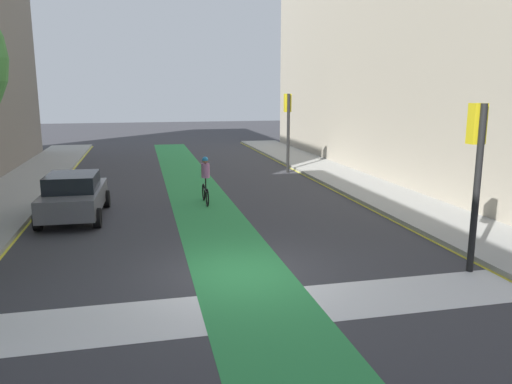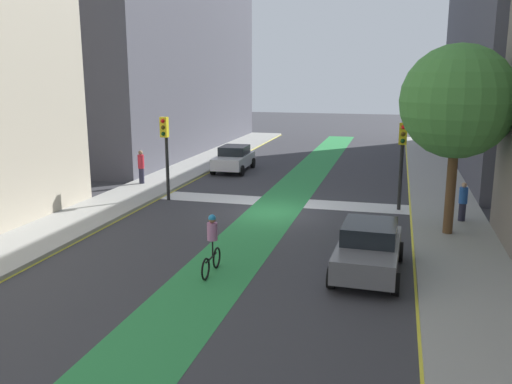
% 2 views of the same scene
% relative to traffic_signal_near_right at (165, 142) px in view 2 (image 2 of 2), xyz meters
% --- Properties ---
extents(ground_plane, '(120.00, 120.00, 0.00)m').
position_rel_traffic_signal_near_right_xyz_m(ground_plane, '(-5.46, 0.97, -2.84)').
color(ground_plane, '#38383D').
extents(bike_lane_paint, '(2.40, 60.00, 0.01)m').
position_rel_traffic_signal_near_right_xyz_m(bike_lane_paint, '(-5.46, 0.97, -2.84)').
color(bike_lane_paint, '#2D8C47').
rests_on(bike_lane_paint, ground_plane).
extents(crosswalk_band, '(12.00, 1.80, 0.01)m').
position_rel_traffic_signal_near_right_xyz_m(crosswalk_band, '(-5.46, -1.03, -2.84)').
color(crosswalk_band, silver).
rests_on(crosswalk_band, ground_plane).
extents(sidewalk_left, '(3.00, 60.00, 0.15)m').
position_rel_traffic_signal_near_right_xyz_m(sidewalk_left, '(-12.96, 0.97, -2.77)').
color(sidewalk_left, '#9E9E99').
rests_on(sidewalk_left, ground_plane).
extents(curb_stripe_left, '(0.16, 60.00, 0.01)m').
position_rel_traffic_signal_near_right_xyz_m(curb_stripe_left, '(-11.46, 0.97, -2.84)').
color(curb_stripe_left, yellow).
rests_on(curb_stripe_left, ground_plane).
extents(sidewalk_right, '(3.00, 60.00, 0.15)m').
position_rel_traffic_signal_near_right_xyz_m(sidewalk_right, '(2.04, 0.97, -2.77)').
color(sidewalk_right, '#9E9E99').
rests_on(sidewalk_right, ground_plane).
extents(curb_stripe_right, '(0.16, 60.00, 0.01)m').
position_rel_traffic_signal_near_right_xyz_m(curb_stripe_right, '(0.54, 0.97, -2.84)').
color(curb_stripe_right, yellow).
rests_on(curb_stripe_right, ground_plane).
extents(buildings_right_row, '(7.71, 58.56, 18.90)m').
position_rel_traffic_signal_near_right_xyz_m(buildings_right_row, '(7.11, -2.13, 6.07)').
color(buildings_right_row, '#4C4C56').
rests_on(buildings_right_row, ground_plane).
extents(traffic_signal_near_right, '(0.35, 0.52, 4.04)m').
position_rel_traffic_signal_near_right_xyz_m(traffic_signal_near_right, '(0.00, 0.00, 0.00)').
color(traffic_signal_near_right, black).
rests_on(traffic_signal_near_right, ground_plane).
extents(traffic_signal_near_left, '(0.35, 0.52, 3.95)m').
position_rel_traffic_signal_near_right_xyz_m(traffic_signal_near_left, '(-10.90, -0.83, -0.06)').
color(traffic_signal_near_left, black).
rests_on(traffic_signal_near_left, ground_plane).
extents(car_grey_left_far, '(2.14, 4.26, 1.57)m').
position_rel_traffic_signal_near_right_xyz_m(car_grey_left_far, '(-10.00, 7.49, -2.04)').
color(car_grey_left_far, slate).
rests_on(car_grey_left_far, ground_plane).
extents(car_white_right_near, '(2.13, 4.25, 1.57)m').
position_rel_traffic_signal_near_right_xyz_m(car_white_right_near, '(-0.79, -8.51, -2.04)').
color(car_white_right_near, silver).
rests_on(car_white_right_near, ground_plane).
extents(cyclist_in_lane, '(0.32, 1.73, 1.86)m').
position_rel_traffic_signal_near_right_xyz_m(cyclist_in_lane, '(-5.32, 8.69, -1.87)').
color(cyclist_in_lane, black).
rests_on(cyclist_in_lane, ground_plane).
extents(pedestrian_sidewalk_right_a, '(0.34, 0.34, 1.81)m').
position_rel_traffic_signal_near_right_xyz_m(pedestrian_sidewalk_right_a, '(2.74, -2.79, -1.76)').
color(pedestrian_sidewalk_right_a, '#262638').
rests_on(pedestrian_sidewalk_right_a, sidewalk_right).
extents(pedestrian_sidewalk_left_a, '(0.34, 0.34, 1.60)m').
position_rel_traffic_signal_near_right_xyz_m(pedestrian_sidewalk_left_a, '(-13.40, 0.89, -1.88)').
color(pedestrian_sidewalk_left_a, '#262638').
rests_on(pedestrian_sidewalk_left_a, sidewalk_left).
extents(street_tree_near, '(4.11, 4.11, 6.97)m').
position_rel_traffic_signal_near_right_xyz_m(street_tree_near, '(-12.70, 2.85, 2.21)').
color(street_tree_near, brown).
rests_on(street_tree_near, sidewalk_left).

